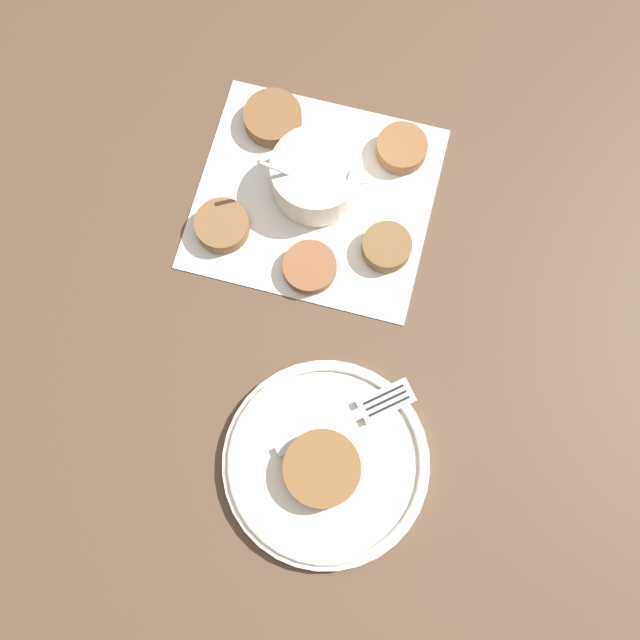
{
  "coord_description": "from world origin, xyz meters",
  "views": [
    {
      "loc": [
        0.12,
        -0.37,
        0.85
      ],
      "look_at": [
        0.06,
        -0.17,
        0.02
      ],
      "focal_mm": 42.0,
      "sensor_mm": 36.0,
      "label": 1
    }
  ],
  "objects_px": {
    "sauce_bowl": "(316,180)",
    "fritter_on_plate": "(322,469)",
    "serving_plate": "(326,462)",
    "fork": "(360,413)"
  },
  "relations": [
    {
      "from": "sauce_bowl",
      "to": "serving_plate",
      "type": "xyz_separation_m",
      "value": [
        0.1,
        -0.31,
        -0.02
      ]
    },
    {
      "from": "serving_plate",
      "to": "fritter_on_plate",
      "type": "height_order",
      "value": "fritter_on_plate"
    },
    {
      "from": "fork",
      "to": "sauce_bowl",
      "type": "bearing_deg",
      "value": 116.31
    },
    {
      "from": "sauce_bowl",
      "to": "fritter_on_plate",
      "type": "bearing_deg",
      "value": -72.56
    },
    {
      "from": "serving_plate",
      "to": "fritter_on_plate",
      "type": "relative_size",
      "value": 2.72
    },
    {
      "from": "serving_plate",
      "to": "sauce_bowl",
      "type": "bearing_deg",
      "value": 108.27
    },
    {
      "from": "fork",
      "to": "fritter_on_plate",
      "type": "bearing_deg",
      "value": -108.41
    },
    {
      "from": "sauce_bowl",
      "to": "fork",
      "type": "bearing_deg",
      "value": -63.69
    },
    {
      "from": "fritter_on_plate",
      "to": "fork",
      "type": "xyz_separation_m",
      "value": [
        0.02,
        0.07,
        -0.01
      ]
    },
    {
      "from": "serving_plate",
      "to": "fork",
      "type": "xyz_separation_m",
      "value": [
        0.02,
        0.06,
        0.01
      ]
    }
  ]
}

